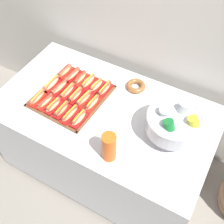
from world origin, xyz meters
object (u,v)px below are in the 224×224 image
hot_dog_12 (65,71)px  hot_dog_11 (92,103)px  hot_dog_5 (79,118)px  hot_dog_7 (59,87)px  hot_dog_9 (75,95)px  hot_dog_16 (96,86)px  donut (136,86)px  buffet_table (105,138)px  hot_dog_14 (80,78)px  hot_dog_15 (88,82)px  cup_stack (109,147)px  hot_dog_8 (67,91)px  hot_dog_0 (37,98)px  hot_dog_10 (84,99)px  serving_tray (72,96)px  hot_dog_2 (53,105)px  hot_dog_3 (62,110)px  hot_dog_17 (104,89)px  hot_dog_13 (72,75)px  hot_dog_1 (45,101)px  hot_dog_4 (70,114)px  punch_bowl (174,123)px  hot_dog_6 (52,84)px

hot_dog_12 → hot_dog_11: bearing=-26.2°
hot_dog_5 → hot_dog_11: hot_dog_5 is taller
hot_dog_7 → hot_dog_9: 0.15m
hot_dog_16 → donut: bearing=30.5°
buffet_table → hot_dog_14: 0.54m
buffet_table → hot_dog_15: size_ratio=9.54×
hot_dog_16 → cup_stack: cup_stack is taller
hot_dog_7 → hot_dog_8: bearing=-2.4°
hot_dog_5 → cup_stack: 0.36m
cup_stack → hot_dog_0: bearing=167.2°
hot_dog_7 → hot_dog_10: size_ratio=1.10×
hot_dog_0 → hot_dog_8: hot_dog_8 is taller
serving_tray → donut: (0.38, 0.32, 0.02)m
serving_tray → hot_dog_2: bearing=-105.2°
hot_dog_8 → buffet_table: bearing=0.9°
hot_dog_3 → hot_dog_17: 0.36m
hot_dog_0 → hot_dog_13: same height
cup_stack → hot_dog_3: bearing=162.5°
hot_dog_2 → hot_dog_11: hot_dog_2 is taller
hot_dog_8 → hot_dog_2: bearing=-92.4°
hot_dog_0 → hot_dog_12: hot_dog_12 is taller
hot_dog_16 → hot_dog_17: hot_dog_17 is taller
cup_stack → buffet_table: bearing=124.6°
hot_dog_8 → hot_dog_12: size_ratio=0.99×
hot_dog_1 → hot_dog_8: bearing=63.1°
hot_dog_7 → donut: hot_dog_7 is taller
hot_dog_0 → serving_tray: bearing=38.9°
hot_dog_4 → hot_dog_10: 0.17m
serving_tray → punch_bowl: size_ratio=1.49×
hot_dog_3 → hot_dog_13: bearing=112.0°
hot_dog_9 → hot_dog_17: (0.16, 0.16, 0.00)m
hot_dog_5 → hot_dog_17: same height
hot_dog_8 → hot_dog_10: bearing=-2.4°
buffet_table → hot_dog_3: (-0.25, -0.17, 0.41)m
serving_tray → hot_dog_3: (0.03, -0.17, 0.03)m
serving_tray → hot_dog_8: size_ratio=3.26×
hot_dog_17 → hot_dog_8: bearing=-146.2°
hot_dog_12 → hot_dog_15: (0.22, -0.01, -0.00)m
hot_dog_15 → hot_dog_17: bearing=-2.4°
hot_dog_0 → donut: (0.58, 0.47, -0.01)m
buffet_table → hot_dog_2: (-0.32, -0.17, 0.41)m
hot_dog_17 → serving_tray: bearing=-141.1°
hot_dog_6 → punch_bowl: 0.98m
hot_dog_6 → punch_bowl: bearing=1.3°
hot_dog_5 → hot_dog_17: size_ratio=0.91×
hot_dog_15 → donut: 0.37m
hot_dog_4 → hot_dog_17: (0.09, 0.33, -0.00)m
hot_dog_2 → serving_tray: bearing=74.8°
hot_dog_2 → hot_dog_8: 0.17m
hot_dog_0 → hot_dog_14: (0.16, 0.32, 0.00)m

